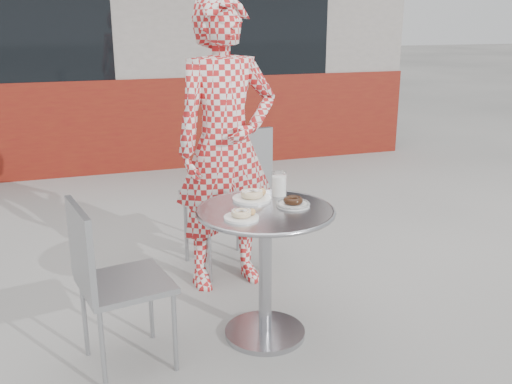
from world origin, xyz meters
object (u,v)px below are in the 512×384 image
object	(u,v)px
plate_far	(253,196)
plate_near	(242,215)
bistro_table	(265,241)
milk_cup	(279,185)
chair_far	(225,225)
plate_checker	(293,203)
chair_left	(125,316)
seated_person	(226,146)

from	to	relation	value
plate_far	plate_near	distance (m)	0.30
bistro_table	milk_cup	bearing A→B (deg)	53.05
bistro_table	plate_far	bearing A→B (deg)	94.53
chair_far	milk_cup	distance (m)	0.86
chair_far	bistro_table	bearing A→B (deg)	77.75
plate_near	plate_far	bearing A→B (deg)	62.00
plate_near	plate_checker	xyz separation A→B (m)	(0.30, 0.10, -0.00)
bistro_table	plate_far	world-z (taller)	plate_far
milk_cup	bistro_table	bearing A→B (deg)	-126.95
chair_far	plate_checker	distance (m)	1.00
bistro_table	chair_left	xyz separation A→B (m)	(-0.72, -0.03, -0.28)
seated_person	plate_far	size ratio (longest dim) A/B	8.66
chair_left	plate_near	distance (m)	0.73
chair_far	milk_cup	xyz separation A→B (m)	(0.10, -0.72, 0.47)
chair_left	plate_far	bearing A→B (deg)	-84.87
chair_left	milk_cup	size ratio (longest dim) A/B	6.42
chair_far	chair_left	world-z (taller)	chair_far
bistro_table	plate_checker	distance (m)	0.24
plate_checker	chair_left	bearing A→B (deg)	-177.32
plate_near	plate_checker	bearing A→B (deg)	19.01
chair_left	plate_far	size ratio (longest dim) A/B	4.09
plate_far	milk_cup	xyz separation A→B (m)	(0.16, 0.03, 0.04)
chair_left	plate_near	size ratio (longest dim) A/B	4.98
bistro_table	seated_person	xyz separation A→B (m)	(-0.00, 0.70, 0.34)
chair_far	chair_left	xyz separation A→B (m)	(-0.76, -0.94, -0.04)
plate_checker	plate_near	bearing A→B (deg)	-160.99
seated_person	milk_cup	size ratio (longest dim) A/B	13.58
milk_cup	plate_near	bearing A→B (deg)	-135.89
plate_far	chair_left	bearing A→B (deg)	-164.31
seated_person	chair_far	bearing A→B (deg)	71.11
chair_far	plate_checker	xyz separation A→B (m)	(0.11, -0.90, 0.42)
chair_left	plate_checker	world-z (taller)	chair_left
chair_left	seated_person	distance (m)	1.19
chair_far	seated_person	size ratio (longest dim) A/B	0.55
chair_far	plate_near	size ratio (longest dim) A/B	5.82
plate_far	plate_near	size ratio (longest dim) A/B	1.22
bistro_table	plate_far	xyz separation A→B (m)	(-0.01, 0.17, 0.19)
chair_far	milk_cup	bearing A→B (deg)	88.48
chair_left	plate_far	world-z (taller)	chair_left
seated_person	plate_near	size ratio (longest dim) A/B	10.54
chair_far	plate_far	distance (m)	0.86
seated_person	chair_left	bearing A→B (deg)	-140.58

